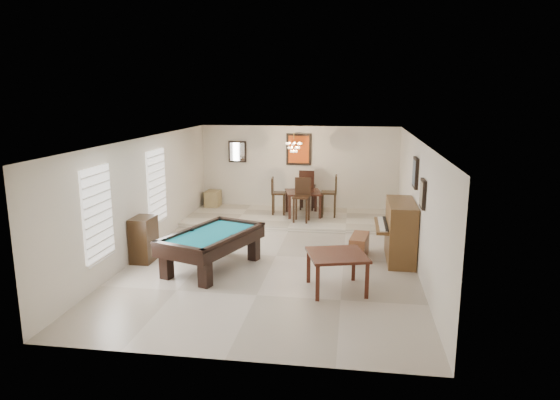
% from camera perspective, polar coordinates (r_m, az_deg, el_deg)
% --- Properties ---
extents(ground_plane, '(6.00, 9.00, 0.02)m').
position_cam_1_polar(ground_plane, '(11.21, -0.45, -6.45)').
color(ground_plane, beige).
extents(wall_back, '(6.00, 0.04, 2.60)m').
position_cam_1_polar(wall_back, '(15.26, 2.16, 3.58)').
color(wall_back, silver).
rests_on(wall_back, ground_plane).
extents(wall_front, '(6.00, 0.04, 2.60)m').
position_cam_1_polar(wall_front, '(6.62, -6.57, -7.88)').
color(wall_front, silver).
rests_on(wall_front, ground_plane).
extents(wall_left, '(0.04, 9.00, 2.60)m').
position_cam_1_polar(wall_left, '(11.70, -15.14, 0.56)').
color(wall_left, silver).
rests_on(wall_left, ground_plane).
extents(wall_right, '(0.04, 9.00, 2.60)m').
position_cam_1_polar(wall_right, '(10.82, 15.43, -0.37)').
color(wall_right, silver).
rests_on(wall_right, ground_plane).
extents(ceiling, '(6.00, 9.00, 0.04)m').
position_cam_1_polar(ceiling, '(10.67, -0.48, 6.97)').
color(ceiling, white).
rests_on(ceiling, wall_back).
extents(dining_step, '(6.00, 2.50, 0.12)m').
position_cam_1_polar(dining_step, '(14.28, 1.56, -2.08)').
color(dining_step, beige).
rests_on(dining_step, ground_plane).
extents(window_left_front, '(0.06, 1.00, 1.70)m').
position_cam_1_polar(window_left_front, '(9.74, -20.12, -1.43)').
color(window_left_front, white).
rests_on(window_left_front, wall_left).
extents(window_left_rear, '(0.06, 1.00, 1.70)m').
position_cam_1_polar(window_left_rear, '(12.21, -13.92, 1.57)').
color(window_left_rear, white).
rests_on(window_left_rear, wall_left).
extents(pool_table, '(1.89, 2.51, 0.74)m').
position_cam_1_polar(pool_table, '(10.41, -7.74, -5.82)').
color(pool_table, black).
rests_on(pool_table, ground_plane).
extents(square_table, '(1.25, 1.25, 0.70)m').
position_cam_1_polar(square_table, '(9.28, 6.49, -8.16)').
color(square_table, '#36160D').
rests_on(square_table, ground_plane).
extents(upright_piano, '(0.87, 1.55, 1.29)m').
position_cam_1_polar(upright_piano, '(11.07, 12.82, -3.46)').
color(upright_piano, brown).
rests_on(upright_piano, ground_plane).
extents(piano_bench, '(0.46, 0.92, 0.49)m').
position_cam_1_polar(piano_bench, '(11.21, 9.03, -5.23)').
color(piano_bench, brown).
rests_on(piano_bench, ground_plane).
extents(apothecary_chest, '(0.43, 0.65, 0.97)m').
position_cam_1_polar(apothecary_chest, '(11.14, -15.31, -4.35)').
color(apothecary_chest, black).
rests_on(apothecary_chest, ground_plane).
extents(dining_table, '(1.18, 1.18, 0.81)m').
position_cam_1_polar(dining_table, '(14.31, 2.66, -0.14)').
color(dining_table, black).
rests_on(dining_table, dining_step).
extents(flower_vase, '(0.18, 0.18, 0.25)m').
position_cam_1_polar(flower_vase, '(14.21, 2.68, 1.96)').
color(flower_vase, '#9D1F0D').
rests_on(flower_vase, dining_table).
extents(dining_chair_south, '(0.48, 0.48, 1.19)m').
position_cam_1_polar(dining_chair_south, '(13.53, 2.47, -0.04)').
color(dining_chair_south, black).
rests_on(dining_chair_south, dining_step).
extents(dining_chair_north, '(0.47, 0.47, 1.21)m').
position_cam_1_polar(dining_chair_north, '(15.02, 3.15, 1.20)').
color(dining_chair_north, black).
rests_on(dining_chair_north, dining_step).
extents(dining_chair_west, '(0.43, 0.43, 1.07)m').
position_cam_1_polar(dining_chair_west, '(14.39, -0.15, 0.46)').
color(dining_chair_west, black).
rests_on(dining_chair_west, dining_step).
extents(dining_chair_east, '(0.45, 0.45, 1.19)m').
position_cam_1_polar(dining_chair_east, '(14.18, 5.60, 0.48)').
color(dining_chair_east, black).
rests_on(dining_chair_east, dining_step).
extents(corner_bench, '(0.43, 0.53, 0.48)m').
position_cam_1_polar(corner_bench, '(15.63, -7.68, 0.18)').
color(corner_bench, '#A18A57').
rests_on(corner_bench, dining_step).
extents(chandelier, '(0.44, 0.44, 0.60)m').
position_cam_1_polar(chandelier, '(13.87, 1.59, 6.48)').
color(chandelier, '#FFE5B2').
rests_on(chandelier, ceiling).
extents(back_painting, '(0.75, 0.06, 0.95)m').
position_cam_1_polar(back_painting, '(15.14, 2.16, 5.80)').
color(back_painting, '#D84C14').
rests_on(back_painting, wall_back).
extents(back_mirror, '(0.55, 0.06, 0.65)m').
position_cam_1_polar(back_mirror, '(15.47, -4.89, 5.53)').
color(back_mirror, white).
rests_on(back_mirror, wall_back).
extents(right_picture_upper, '(0.06, 0.55, 0.65)m').
position_cam_1_polar(right_picture_upper, '(11.00, 15.21, 3.02)').
color(right_picture_upper, slate).
rests_on(right_picture_upper, wall_right).
extents(right_picture_lower, '(0.06, 0.45, 0.55)m').
position_cam_1_polar(right_picture_lower, '(9.77, 16.01, 0.68)').
color(right_picture_lower, gray).
rests_on(right_picture_lower, wall_right).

